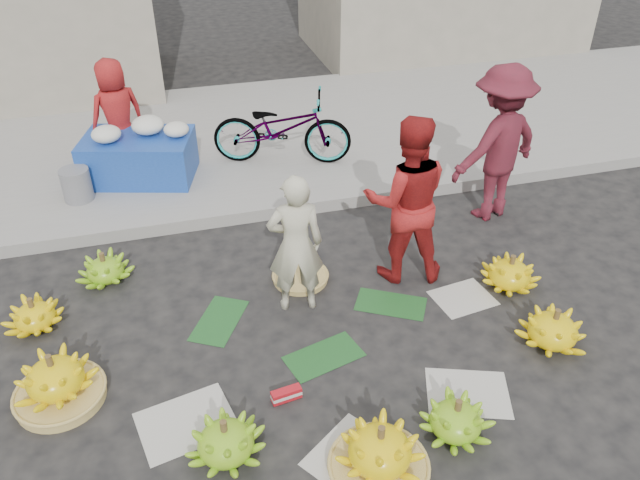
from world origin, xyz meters
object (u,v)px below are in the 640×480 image
object	(u,v)px
vendor_cream	(296,245)
bicycle	(282,128)
banana_bunch_4	(553,329)
flower_table	(139,154)
banana_bunch_0	(56,381)

from	to	relation	value
vendor_cream	bicycle	world-z (taller)	vendor_cream
banana_bunch_4	flower_table	world-z (taller)	flower_table
banana_bunch_4	vendor_cream	distance (m)	2.35
banana_bunch_0	banana_bunch_4	size ratio (longest dim) A/B	1.15
vendor_cream	flower_table	world-z (taller)	vendor_cream
banana_bunch_0	bicycle	distance (m)	4.24
banana_bunch_0	bicycle	world-z (taller)	bicycle
vendor_cream	flower_table	size ratio (longest dim) A/B	0.95
banana_bunch_4	bicycle	xyz separation A→B (m)	(-1.53, 3.83, 0.42)
banana_bunch_4	vendor_cream	bearing A→B (deg)	151.56
banana_bunch_0	banana_bunch_4	xyz separation A→B (m)	(4.09, -0.46, -0.04)
banana_bunch_0	bicycle	size ratio (longest dim) A/B	0.41
banana_bunch_0	bicycle	bearing A→B (deg)	52.79
banana_bunch_0	vendor_cream	xyz separation A→B (m)	(2.07, 0.63, 0.49)
banana_bunch_0	banana_bunch_4	distance (m)	4.11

